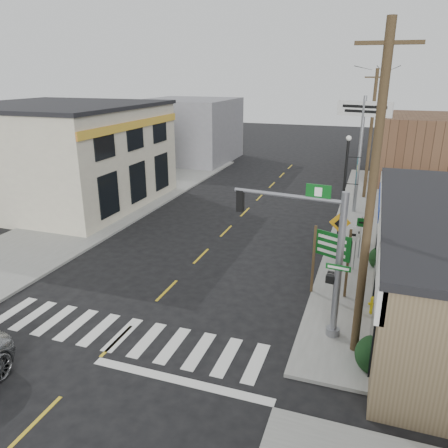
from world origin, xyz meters
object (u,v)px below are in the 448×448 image
(guide_sign, at_px, (331,252))
(fire_hydrant, at_px, (373,304))
(traffic_signal_pole, at_px, (321,249))
(dance_center_sign, at_px, (362,127))
(bare_tree, at_px, (417,238))
(lamp_post, at_px, (346,179))
(utility_pole_near, at_px, (371,199))
(utility_pole_far, at_px, (371,134))

(guide_sign, xyz_separation_m, fire_hydrant, (1.81, -1.01, -1.52))
(traffic_signal_pole, height_order, dance_center_sign, dance_center_sign)
(guide_sign, height_order, bare_tree, bare_tree)
(lamp_post, distance_m, utility_pole_near, 11.34)
(lamp_post, distance_m, bare_tree, 9.79)
(lamp_post, bearing_deg, utility_pole_far, 94.94)
(traffic_signal_pole, relative_size, fire_hydrant, 7.34)
(dance_center_sign, bearing_deg, utility_pole_near, -67.33)
(fire_hydrant, bearing_deg, traffic_signal_pole, -134.17)
(fire_hydrant, xyz_separation_m, dance_center_sign, (-1.49, 13.49, 5.19))
(bare_tree, relative_size, utility_pole_near, 0.44)
(guide_sign, distance_m, utility_pole_near, 5.14)
(dance_center_sign, bearing_deg, fire_hydrant, -64.47)
(lamp_post, relative_size, bare_tree, 1.25)
(guide_sign, distance_m, fire_hydrant, 2.57)
(lamp_post, height_order, bare_tree, lamp_post)
(guide_sign, xyz_separation_m, bare_tree, (2.92, -1.89, 1.68))
(lamp_post, bearing_deg, dance_center_sign, 95.95)
(fire_hydrant, xyz_separation_m, utility_pole_far, (-1.00, 17.45, 4.29))
(lamp_post, relative_size, utility_pole_near, 0.55)
(guide_sign, distance_m, bare_tree, 3.86)
(fire_hydrant, relative_size, bare_tree, 0.16)
(traffic_signal_pole, relative_size, utility_pole_near, 0.53)
(fire_hydrant, bearing_deg, lamp_post, 102.71)
(lamp_post, bearing_deg, guide_sign, -78.66)
(traffic_signal_pole, distance_m, bare_tree, 3.26)
(lamp_post, relative_size, utility_pole_far, 0.62)
(fire_hydrant, height_order, dance_center_sign, dance_center_sign)
(guide_sign, height_order, fire_hydrant, guide_sign)
(dance_center_sign, xyz_separation_m, utility_pole_far, (0.49, 3.96, -0.90))
(guide_sign, relative_size, fire_hydrant, 4.04)
(traffic_signal_pole, height_order, bare_tree, traffic_signal_pole)
(lamp_post, height_order, utility_pole_far, utility_pole_far)
(guide_sign, xyz_separation_m, utility_pole_far, (0.81, 16.44, 2.78))
(dance_center_sign, bearing_deg, traffic_signal_pole, -72.45)
(utility_pole_near, bearing_deg, guide_sign, 104.85)
(traffic_signal_pole, distance_m, dance_center_sign, 15.67)
(dance_center_sign, relative_size, utility_pole_near, 0.73)
(fire_hydrant, distance_m, lamp_post, 9.12)
(dance_center_sign, distance_m, utility_pole_far, 4.09)
(utility_pole_near, bearing_deg, lamp_post, 92.50)
(fire_hydrant, relative_size, lamp_post, 0.13)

